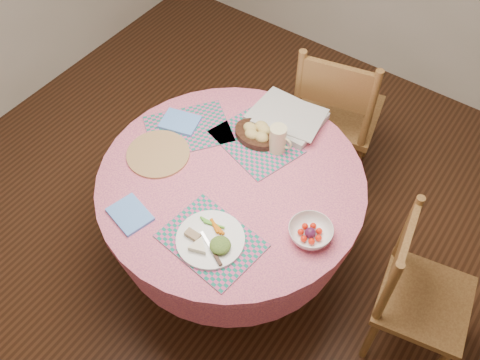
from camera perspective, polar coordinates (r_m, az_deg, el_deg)
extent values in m
plane|color=#331C0F|center=(3.07, -0.77, -8.64)|extent=(4.00, 4.00, 0.00)
cylinder|color=#EF6F7E|center=(2.46, -0.95, -0.19)|extent=(1.24, 1.24, 0.04)
cone|color=#EF6F7E|center=(2.59, -0.90, -2.51)|extent=(1.24, 1.24, 0.30)
cylinder|color=black|center=(2.88, -0.82, -6.48)|extent=(0.14, 0.14, 0.44)
cylinder|color=black|center=(3.04, -0.78, -8.36)|extent=(0.56, 0.56, 0.06)
cube|color=brown|center=(2.62, 19.08, -12.07)|extent=(0.47, 0.48, 0.04)
cylinder|color=brown|center=(2.91, 21.77, -12.13)|extent=(0.04, 0.04, 0.43)
cylinder|color=brown|center=(2.71, 13.74, -16.01)|extent=(0.04, 0.04, 0.43)
cylinder|color=brown|center=(2.87, 15.63, -10.12)|extent=(0.04, 0.04, 0.43)
cylinder|color=brown|center=(2.31, 15.41, -11.55)|extent=(0.04, 0.04, 0.47)
cylinder|color=brown|center=(2.50, 17.41, -5.05)|extent=(0.04, 0.04, 0.47)
cube|color=brown|center=(2.32, 16.98, -6.99)|extent=(0.09, 0.34, 0.23)
cube|color=brown|center=(3.17, 10.30, 7.08)|extent=(0.56, 0.54, 0.04)
cylinder|color=brown|center=(3.45, 13.59, 5.26)|extent=(0.05, 0.05, 0.48)
cylinder|color=brown|center=(3.49, 7.54, 7.09)|extent=(0.05, 0.05, 0.48)
cylinder|color=brown|center=(3.20, 12.07, 0.97)|extent=(0.05, 0.05, 0.48)
cylinder|color=brown|center=(3.24, 5.61, 2.98)|extent=(0.05, 0.05, 0.48)
cylinder|color=brown|center=(2.83, 13.66, 7.14)|extent=(0.05, 0.05, 0.53)
cylinder|color=brown|center=(2.87, 6.26, 9.33)|extent=(0.05, 0.05, 0.53)
cube|color=brown|center=(2.77, 10.24, 9.85)|extent=(0.38, 0.12, 0.25)
cube|color=#14745F|center=(2.25, -3.06, -6.49)|extent=(0.43, 0.35, 0.01)
cube|color=#14745F|center=(2.66, -5.55, 5.44)|extent=(0.48, 0.50, 0.01)
cube|color=#14745F|center=(2.59, 1.72, 4.12)|extent=(0.47, 0.40, 0.01)
cylinder|color=#9C7843|center=(2.56, -8.72, 2.78)|extent=(0.30, 0.30, 0.01)
cube|color=#5E98F4|center=(2.36, -11.65, -3.61)|extent=(0.21, 0.18, 0.01)
cube|color=#5E98F4|center=(2.68, -6.42, 6.17)|extent=(0.21, 0.18, 0.01)
cylinder|color=white|center=(2.24, -3.18, -6.34)|extent=(0.29, 0.29, 0.01)
ellipsoid|color=#284C1A|center=(2.20, -2.12, -6.95)|extent=(0.09, 0.09, 0.04)
cylinder|color=#F0E7C0|center=(2.21, -4.44, -7.11)|extent=(0.11, 0.11, 0.02)
cube|color=#896F4F|center=(2.24, -5.08, -5.88)|extent=(0.07, 0.04, 0.02)
cube|color=silver|center=(2.21, -3.25, -6.98)|extent=(0.14, 0.08, 0.00)
cylinder|color=black|center=(2.59, 1.81, 4.86)|extent=(0.23, 0.23, 0.03)
ellipsoid|color=tan|center=(2.58, 1.09, 5.78)|extent=(0.07, 0.06, 0.05)
ellipsoid|color=tan|center=(2.58, 2.57, 5.61)|extent=(0.07, 0.06, 0.05)
ellipsoid|color=tan|center=(2.54, 2.32, 4.76)|extent=(0.07, 0.06, 0.05)
ellipsoid|color=tan|center=(2.55, 1.26, 5.10)|extent=(0.07, 0.06, 0.05)
ellipsoid|color=tan|center=(2.59, 2.33, 5.93)|extent=(0.07, 0.06, 0.05)
cylinder|color=beige|center=(2.50, 4.05, 4.39)|extent=(0.08, 0.08, 0.14)
torus|color=beige|center=(2.49, 4.88, 3.96)|extent=(0.07, 0.01, 0.07)
imported|color=white|center=(2.26, 7.52, -5.57)|extent=(0.22, 0.22, 0.06)
sphere|color=red|center=(2.26, 8.38, -6.14)|extent=(0.03, 0.03, 0.03)
sphere|color=red|center=(2.27, 8.44, -5.41)|extent=(0.03, 0.03, 0.03)
sphere|color=red|center=(2.28, 7.81, -4.87)|extent=(0.03, 0.03, 0.03)
sphere|color=red|center=(2.28, 6.95, -4.92)|extent=(0.03, 0.03, 0.03)
sphere|color=red|center=(2.26, 6.49, -5.53)|extent=(0.03, 0.03, 0.03)
sphere|color=red|center=(2.25, 6.80, -6.24)|extent=(0.03, 0.03, 0.03)
sphere|color=red|center=(2.24, 7.64, -6.51)|extent=(0.03, 0.03, 0.03)
sphere|color=#481435|center=(2.26, 7.51, -5.62)|extent=(0.05, 0.05, 0.05)
cube|color=silver|center=(2.68, 4.98, 6.69)|extent=(0.34, 0.27, 0.03)
cube|color=silver|center=(2.66, 5.38, 6.84)|extent=(0.35, 0.30, 0.01)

